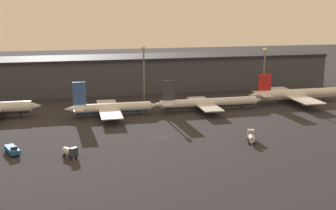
{
  "coord_description": "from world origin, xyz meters",
  "views": [
    {
      "loc": [
        -26.74,
        -127.92,
        41.55
      ],
      "look_at": [
        6.52,
        20.54,
        6.0
      ],
      "focal_mm": 45.0,
      "sensor_mm": 36.0,
      "label": 1
    }
  ],
  "objects_px": {
    "airplane_2": "(208,103)",
    "service_vehicle_3": "(251,137)",
    "service_vehicle_1": "(12,150)",
    "airplane_1": "(111,108)",
    "service_vehicle_0": "(70,152)",
    "airplane_3": "(296,94)"
  },
  "relations": [
    {
      "from": "airplane_2",
      "to": "service_vehicle_1",
      "type": "height_order",
      "value": "airplane_2"
    },
    {
      "from": "airplane_2",
      "to": "airplane_3",
      "type": "distance_m",
      "value": 43.2
    },
    {
      "from": "service_vehicle_1",
      "to": "service_vehicle_0",
      "type": "bearing_deg",
      "value": 44.97
    },
    {
      "from": "airplane_1",
      "to": "airplane_2",
      "type": "relative_size",
      "value": 0.77
    },
    {
      "from": "airplane_3",
      "to": "airplane_2",
      "type": "bearing_deg",
      "value": -172.86
    },
    {
      "from": "airplane_1",
      "to": "service_vehicle_0",
      "type": "xyz_separation_m",
      "value": [
        -15.5,
        -44.24,
        -1.53
      ]
    },
    {
      "from": "service_vehicle_0",
      "to": "airplane_2",
      "type": "bearing_deg",
      "value": 88.25
    },
    {
      "from": "airplane_1",
      "to": "service_vehicle_1",
      "type": "xyz_separation_m",
      "value": [
        -31.91,
        -37.45,
        -1.92
      ]
    },
    {
      "from": "service_vehicle_0",
      "to": "service_vehicle_1",
      "type": "relative_size",
      "value": 0.58
    },
    {
      "from": "airplane_3",
      "to": "service_vehicle_0",
      "type": "relative_size",
      "value": 9.72
    },
    {
      "from": "service_vehicle_3",
      "to": "airplane_1",
      "type": "bearing_deg",
      "value": 63.27
    },
    {
      "from": "airplane_3",
      "to": "service_vehicle_1",
      "type": "xyz_separation_m",
      "value": [
        -114.24,
        -43.41,
        -2.46
      ]
    },
    {
      "from": "airplane_2",
      "to": "service_vehicle_3",
      "type": "bearing_deg",
      "value": -89.3
    },
    {
      "from": "airplane_3",
      "to": "airplane_1",
      "type": "bearing_deg",
      "value": -176.1
    },
    {
      "from": "airplane_2",
      "to": "service_vehicle_3",
      "type": "relative_size",
      "value": 6.82
    },
    {
      "from": "service_vehicle_0",
      "to": "service_vehicle_3",
      "type": "relative_size",
      "value": 0.68
    },
    {
      "from": "service_vehicle_1",
      "to": "service_vehicle_3",
      "type": "bearing_deg",
      "value": 63.8
    },
    {
      "from": "airplane_2",
      "to": "service_vehicle_3",
      "type": "distance_m",
      "value": 42.47
    },
    {
      "from": "airplane_1",
      "to": "service_vehicle_3",
      "type": "xyz_separation_m",
      "value": [
        40.19,
        -42.03,
        -1.49
      ]
    },
    {
      "from": "airplane_1",
      "to": "service_vehicle_3",
      "type": "height_order",
      "value": "airplane_1"
    },
    {
      "from": "service_vehicle_1",
      "to": "airplane_1",
      "type": "bearing_deg",
      "value": 117.01
    },
    {
      "from": "airplane_1",
      "to": "service_vehicle_3",
      "type": "distance_m",
      "value": 58.17
    }
  ]
}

